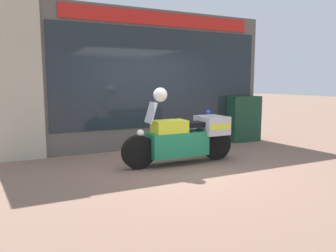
% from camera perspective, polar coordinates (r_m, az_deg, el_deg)
% --- Properties ---
extents(ground_plane, '(60.00, 60.00, 0.00)m').
position_cam_1_polar(ground_plane, '(6.69, 1.93, -6.74)').
color(ground_plane, '#7A5B4C').
extents(shop_building, '(6.79, 0.55, 3.42)m').
position_cam_1_polar(shop_building, '(8.14, -7.64, 7.99)').
color(shop_building, '#56514C').
rests_on(shop_building, ground).
extents(window_display, '(5.30, 0.30, 2.05)m').
position_cam_1_polar(window_display, '(8.58, -1.75, -0.23)').
color(window_display, slate).
rests_on(window_display, ground).
extents(paramedic_motorcycle, '(2.46, 0.66, 1.28)m').
position_cam_1_polar(paramedic_motorcycle, '(6.72, 3.18, -1.90)').
color(paramedic_motorcycle, black).
rests_on(paramedic_motorcycle, ground).
extents(utility_cabinet, '(0.92, 0.40, 1.27)m').
position_cam_1_polar(utility_cabinet, '(9.44, 13.07, 1.22)').
color(utility_cabinet, '#193D28').
rests_on(utility_cabinet, ground).
extents(white_helmet, '(0.27, 0.27, 0.27)m').
position_cam_1_polar(white_helmet, '(6.37, -1.35, 5.46)').
color(white_helmet, white).
rests_on(white_helmet, paramedic_motorcycle).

